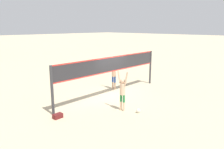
# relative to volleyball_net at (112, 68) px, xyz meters

# --- Properties ---
(ground_plane) EXTENTS (200.00, 200.00, 0.00)m
(ground_plane) POSITION_rel_volleyball_net_xyz_m (0.00, 0.00, -1.75)
(ground_plane) COLOR beige
(volleyball_net) EXTENTS (8.55, 0.14, 2.48)m
(volleyball_net) POSITION_rel_volleyball_net_xyz_m (0.00, 0.00, 0.00)
(volleyball_net) COLOR #38383D
(volleyball_net) RESTS_ON ground_plane
(player_spiker) EXTENTS (0.28, 0.70, 2.11)m
(player_spiker) POSITION_rel_volleyball_net_xyz_m (-1.42, -2.10, -0.64)
(player_spiker) COLOR beige
(player_spiker) RESTS_ON ground_plane
(player_blocker) EXTENTS (0.28, 0.72, 2.22)m
(player_blocker) POSITION_rel_volleyball_net_xyz_m (1.13, 0.90, -0.57)
(player_blocker) COLOR tan
(player_blocker) RESTS_ON ground_plane
(volleyball) EXTENTS (0.22, 0.22, 0.22)m
(volleyball) POSITION_rel_volleyball_net_xyz_m (-1.10, -2.90, -1.64)
(volleyball) COLOR silver
(volleyball) RESTS_ON ground_plane
(gear_bag) EXTENTS (0.45, 0.28, 0.22)m
(gear_bag) POSITION_rel_volleyball_net_xyz_m (-4.30, -0.53, -1.64)
(gear_bag) COLOR maroon
(gear_bag) RESTS_ON ground_plane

